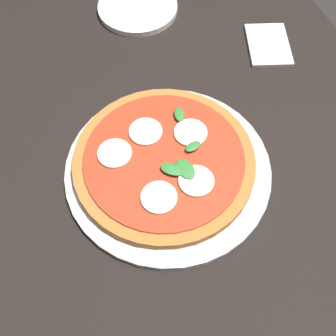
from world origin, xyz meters
name	(u,v)px	position (x,y,z in m)	size (l,w,h in m)	color
ground_plane	(177,288)	(0.00, 0.00, 0.00)	(6.00, 6.00, 0.00)	#2D2B28
dining_table	(183,204)	(0.00, 0.00, 0.66)	(1.23, 0.93, 0.77)	black
serving_tray	(168,169)	(0.02, 0.03, 0.78)	(0.37, 0.37, 0.01)	silver
pizza	(164,161)	(0.03, 0.03, 0.79)	(0.33, 0.33, 0.03)	#B27033
plate_white	(138,8)	(0.47, -0.05, 0.78)	(0.19, 0.19, 0.01)	white
napkin	(268,45)	(0.25, -0.29, 0.78)	(0.13, 0.09, 0.01)	white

